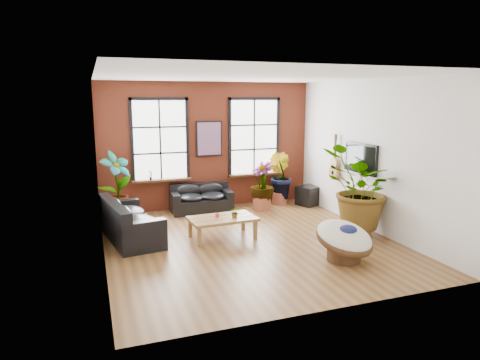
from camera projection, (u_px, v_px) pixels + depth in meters
The scene contains 19 objects.
room at pixel (247, 161), 9.08m from camera, with size 6.04×6.54×3.54m.
sofa_back at pixel (201, 199), 11.69m from camera, with size 1.66×0.85×0.75m.
sofa_left at pixel (128, 222), 9.36m from camera, with size 1.28×2.33×0.87m.
coffee_table at pixel (222, 220), 9.45m from camera, with size 1.51×0.93×0.56m.
papasan_chair at pixel (344, 239), 8.11m from camera, with size 1.39×1.40×0.83m.
poster at pixel (209, 139), 11.86m from camera, with size 0.74×0.06×0.98m.
tv_wall_unit at pixel (352, 161), 10.50m from camera, with size 0.13×1.86×1.20m.
media_box at pixel (310, 195), 12.42m from camera, with size 0.82×0.75×0.55m.
pot_back_left at pixel (120, 214), 10.83m from camera, with size 0.51×0.51×0.36m.
pot_back_right at pixel (279, 198), 12.55m from camera, with size 0.55×0.55×0.36m.
pot_right_wall at pixel (359, 227), 9.60m from camera, with size 0.66×0.66×0.40m.
pot_mid at pixel (262, 203), 11.87m from camera, with size 0.60×0.60×0.37m.
floor_plant_back_left at pixel (117, 183), 10.70m from camera, with size 0.86×0.58×1.63m, color #1A5817.
floor_plant_back_right at pixel (279, 176), 12.47m from camera, with size 0.75×0.60×1.36m, color #1A5817.
floor_plant_right_wall at pixel (361, 189), 9.42m from camera, with size 1.67×1.45×1.86m, color #1A5817.
floor_plant_mid at pixel (262, 183), 11.80m from camera, with size 0.68×0.68×1.21m, color #1A5817.
table_plant at pixel (235, 212), 9.42m from camera, with size 0.22×0.19×0.24m, color #1A5817.
sill_plant_left at pixel (151, 175), 11.44m from camera, with size 0.14×0.10×0.27m, color #1A5817.
sill_plant_right at pixel (266, 168), 12.54m from camera, with size 0.15×0.15×0.27m, color #1A5817.
Camera 1 is at (-3.14, -8.29, 3.06)m, focal length 32.00 mm.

